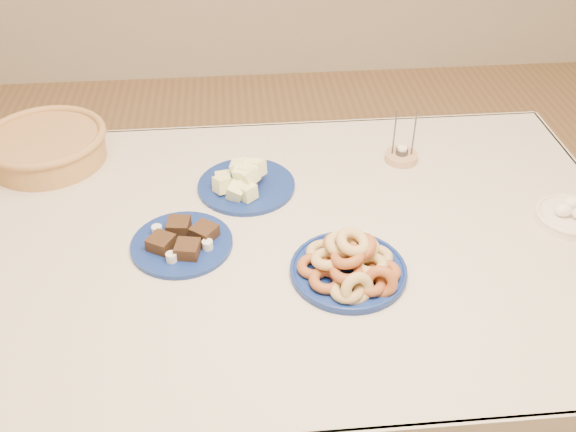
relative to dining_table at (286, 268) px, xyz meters
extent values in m
plane|color=olive|center=(0.00, 0.00, -0.64)|extent=(5.00, 5.00, 0.00)
cylinder|color=brown|center=(-0.70, 0.40, -0.28)|extent=(0.06, 0.06, 0.72)
cylinder|color=brown|center=(0.70, 0.40, -0.28)|extent=(0.06, 0.06, 0.72)
cube|color=beige|center=(0.00, 0.00, 0.10)|extent=(1.70, 1.10, 0.02)
cube|color=beige|center=(0.00, 0.55, -0.03)|extent=(1.70, 0.01, 0.28)
cylinder|color=navy|center=(0.13, -0.15, 0.11)|extent=(0.30, 0.30, 0.01)
torus|color=navy|center=(0.13, -0.15, 0.12)|extent=(0.31, 0.31, 0.01)
torus|color=#B38C4A|center=(0.20, -0.12, 0.13)|extent=(0.09, 0.09, 0.03)
torus|color=brown|center=(0.17, -0.08, 0.13)|extent=(0.09, 0.09, 0.02)
torus|color=brown|center=(0.12, -0.07, 0.13)|extent=(0.09, 0.09, 0.03)
torus|color=#B38C4A|center=(0.08, -0.10, 0.13)|extent=(0.11, 0.11, 0.03)
torus|color=brown|center=(0.05, -0.14, 0.13)|extent=(0.11, 0.10, 0.03)
torus|color=brown|center=(0.07, -0.19, 0.13)|extent=(0.11, 0.11, 0.03)
torus|color=#B38C4A|center=(0.11, -0.22, 0.13)|extent=(0.10, 0.10, 0.03)
torus|color=brown|center=(0.16, -0.21, 0.13)|extent=(0.11, 0.11, 0.02)
torus|color=brown|center=(0.20, -0.17, 0.13)|extent=(0.11, 0.11, 0.03)
torus|color=#B38C4A|center=(0.16, -0.12, 0.15)|extent=(0.10, 0.09, 0.04)
torus|color=brown|center=(0.11, -0.10, 0.15)|extent=(0.08, 0.08, 0.03)
torus|color=#B38C4A|center=(0.08, -0.15, 0.15)|extent=(0.09, 0.10, 0.04)
torus|color=brown|center=(0.12, -0.19, 0.15)|extent=(0.11, 0.11, 0.03)
torus|color=#B38C4A|center=(0.17, -0.17, 0.15)|extent=(0.10, 0.10, 0.03)
torus|color=brown|center=(0.15, -0.14, 0.18)|extent=(0.08, 0.08, 0.05)
torus|color=#B38C4A|center=(0.11, -0.13, 0.18)|extent=(0.11, 0.11, 0.04)
torus|color=brown|center=(0.12, -0.17, 0.18)|extent=(0.10, 0.10, 0.04)
torus|color=#B38C4A|center=(0.13, -0.15, 0.20)|extent=(0.11, 0.11, 0.05)
torus|color=#B38C4A|center=(0.13, -0.24, 0.14)|extent=(0.09, 0.07, 0.08)
torus|color=brown|center=(0.18, -0.22, 0.14)|extent=(0.09, 0.07, 0.08)
cylinder|color=navy|center=(-0.09, 0.21, 0.11)|extent=(0.32, 0.32, 0.01)
cube|color=#E4EE96|center=(-0.09, 0.15, 0.14)|extent=(0.06, 0.06, 0.04)
cube|color=#E4EE96|center=(-0.07, 0.20, 0.17)|extent=(0.05, 0.06, 0.05)
cube|color=#E4EE96|center=(-0.15, 0.19, 0.14)|extent=(0.06, 0.06, 0.05)
cube|color=#E4EE96|center=(-0.09, 0.19, 0.17)|extent=(0.06, 0.05, 0.05)
cube|color=#E4EE96|center=(-0.10, 0.19, 0.17)|extent=(0.05, 0.05, 0.05)
cube|color=#E4EE96|center=(-0.10, 0.17, 0.14)|extent=(0.05, 0.05, 0.05)
cube|color=#E4EE96|center=(-0.08, 0.21, 0.17)|extent=(0.05, 0.04, 0.05)
cube|color=#E4EE96|center=(-0.10, 0.21, 0.17)|extent=(0.06, 0.05, 0.05)
cube|color=#E4EE96|center=(-0.15, 0.21, 0.14)|extent=(0.04, 0.05, 0.05)
cube|color=#E4EE96|center=(-0.08, 0.18, 0.17)|extent=(0.07, 0.06, 0.06)
cube|color=#E4EE96|center=(-0.09, 0.16, 0.14)|extent=(0.05, 0.06, 0.05)
cube|color=#E4EE96|center=(-0.06, 0.21, 0.17)|extent=(0.06, 0.06, 0.05)
cube|color=#E4EE96|center=(-0.12, 0.15, 0.14)|extent=(0.06, 0.06, 0.06)
cylinder|color=navy|center=(-0.25, -0.01, 0.11)|extent=(0.30, 0.30, 0.01)
cube|color=black|center=(-0.30, -0.03, 0.13)|extent=(0.07, 0.07, 0.03)
cube|color=black|center=(-0.23, -0.06, 0.13)|extent=(0.06, 0.06, 0.03)
cube|color=black|center=(-0.26, 0.03, 0.13)|extent=(0.06, 0.06, 0.03)
cube|color=black|center=(-0.20, 0.00, 0.13)|extent=(0.07, 0.07, 0.03)
cylinder|color=silver|center=(-0.31, 0.02, 0.13)|extent=(0.03, 0.03, 0.02)
cylinder|color=silver|center=(-0.27, -0.08, 0.13)|extent=(0.03, 0.03, 0.02)
cylinder|color=silver|center=(-0.19, -0.04, 0.13)|extent=(0.03, 0.03, 0.02)
cylinder|color=olive|center=(-0.64, 0.40, 0.14)|extent=(0.35, 0.35, 0.08)
torus|color=olive|center=(-0.64, 0.40, 0.19)|extent=(0.37, 0.37, 0.02)
cylinder|color=tan|center=(0.36, 0.31, 0.12)|extent=(0.11, 0.11, 0.02)
cylinder|color=#414146|center=(0.36, 0.31, 0.13)|extent=(0.04, 0.04, 0.01)
cylinder|color=white|center=(0.36, 0.31, 0.15)|extent=(0.03, 0.03, 0.01)
cylinder|color=#414146|center=(0.33, 0.31, 0.19)|extent=(0.01, 0.01, 0.13)
cylinder|color=#414146|center=(0.38, 0.30, 0.19)|extent=(0.01, 0.01, 0.13)
cylinder|color=#F0E4D0|center=(0.71, 0.00, 0.12)|extent=(0.20, 0.20, 0.02)
torus|color=#F0E4D0|center=(0.71, 0.00, 0.13)|extent=(0.20, 0.20, 0.01)
ellipsoid|color=white|center=(0.69, -0.01, 0.15)|extent=(0.05, 0.04, 0.03)
ellipsoid|color=white|center=(0.72, 0.02, 0.15)|extent=(0.05, 0.04, 0.03)
camera|label=1|loc=(-0.10, -1.20, 1.10)|focal=40.00mm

